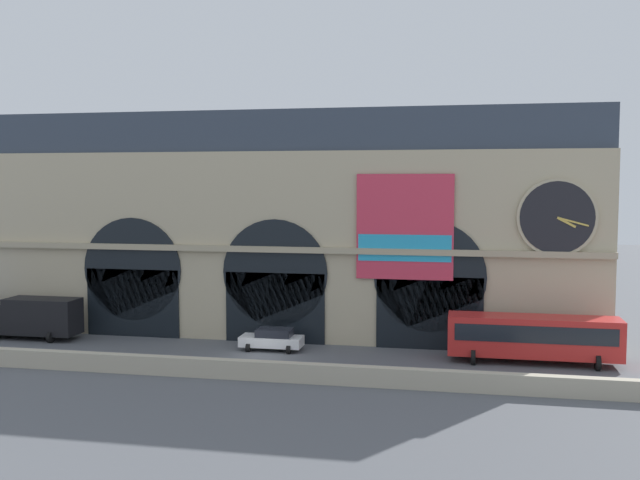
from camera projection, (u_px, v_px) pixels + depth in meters
ground_plane at (256, 358)px, 48.50m from camera, size 200.00×200.00×0.00m
quay_parapet_wall at (233, 369)px, 43.46m from camera, size 90.00×0.70×1.15m
station_building at (284, 227)px, 55.26m from camera, size 47.46×5.63×17.23m
box_truck_west at (32, 317)px, 54.52m from camera, size 7.50×2.91×3.12m
car_center at (272, 339)px, 50.81m from camera, size 4.40×2.22×1.55m
bus_east at (533, 336)px, 47.06m from camera, size 11.00×3.25×3.10m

